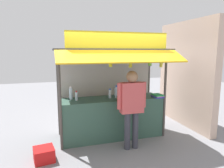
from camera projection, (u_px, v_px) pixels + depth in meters
The scene contains 17 objects.
ground_plane at pixel (112, 136), 5.15m from camera, with size 20.00×20.00×0.00m, color gray.
stall_counter at pixel (112, 117), 5.07m from camera, with size 2.50×0.71×0.99m, color #385B4C.
stall_structure at pixel (111, 75), 5.02m from camera, with size 2.70×1.60×2.53m.
water_bottle_right at pixel (71, 93), 4.85m from camera, with size 0.09×0.09×0.31m.
water_bottle_center at pixel (117, 92), 5.01m from camera, with size 0.09×0.09×0.31m.
water_bottle_front_left at pixel (110, 94), 4.98m from camera, with size 0.07×0.07×0.24m.
water_bottle_back_left at pixel (116, 91), 5.27m from camera, with size 0.06×0.06×0.22m.
water_bottle_front_right at pixel (76, 96), 4.75m from camera, with size 0.06×0.06×0.22m.
magazine_stack_far_right at pixel (123, 98), 4.87m from camera, with size 0.24×0.32×0.04m.
magazine_stack_far_left at pixel (158, 96), 5.09m from camera, with size 0.26×0.31×0.07m.
banana_bunch_inner_right at pixel (130, 65), 4.51m from camera, with size 0.10×0.10×0.29m.
banana_bunch_inner_left at pixel (161, 64), 4.74m from camera, with size 0.10×0.10×0.30m.
banana_bunch_leftmost at pixel (150, 63), 4.65m from camera, with size 0.12×0.12×0.26m.
banana_bunch_rightmost at pixel (110, 63), 4.37m from camera, with size 0.12×0.12×0.27m.
vendor_person at pixel (132, 103), 4.35m from camera, with size 0.65×0.25×1.72m.
plastic_crate at pixel (44, 154), 3.97m from camera, with size 0.38×0.38×0.26m, color red.
neighbour_wall at pixel (185, 74), 5.87m from camera, with size 0.20×2.40×2.96m, color #CCAB97.
Camera 1 is at (-1.43, -4.66, 2.12)m, focal length 32.69 mm.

